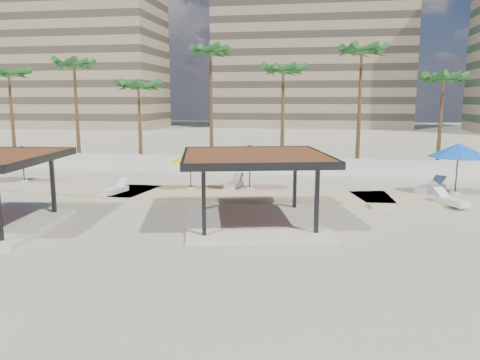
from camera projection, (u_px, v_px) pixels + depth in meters
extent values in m
plane|color=#CCB387|center=(182.00, 226.00, 20.91)|extent=(200.00, 200.00, 0.00)
cube|color=#C6B284|center=(36.00, 186.00, 30.16)|extent=(16.40, 6.19, 0.24)
cube|color=#C6B284|center=(249.00, 195.00, 27.38)|extent=(16.24, 5.11, 0.24)
cube|color=silver|center=(241.00, 164.00, 36.36)|extent=(56.00, 0.30, 1.20)
cube|color=#937F60|center=(73.00, 50.00, 91.30)|extent=(34.00, 16.00, 30.00)
cube|color=#847259|center=(311.00, 57.00, 93.64)|extent=(38.00, 16.00, 28.00)
cube|color=beige|center=(254.00, 221.00, 21.33)|extent=(7.35, 7.35, 0.18)
cube|color=black|center=(204.00, 202.00, 18.64)|extent=(0.20, 0.20, 2.75)
cube|color=black|center=(203.00, 182.00, 23.15)|extent=(0.20, 0.20, 2.75)
cube|color=black|center=(317.00, 200.00, 19.00)|extent=(0.20, 0.20, 2.75)
cube|color=black|center=(295.00, 181.00, 23.51)|extent=(0.20, 0.20, 2.75)
cube|color=brown|center=(255.00, 157.00, 20.82)|extent=(7.57, 7.57, 0.26)
cube|color=black|center=(264.00, 167.00, 17.76)|extent=(6.16, 1.65, 0.31)
cube|color=black|center=(248.00, 149.00, 23.88)|extent=(6.16, 1.65, 0.31)
cube|color=black|center=(184.00, 158.00, 20.57)|extent=(1.65, 6.16, 0.31)
cube|color=black|center=(323.00, 156.00, 21.06)|extent=(1.65, 6.16, 0.31)
cube|color=black|center=(53.00, 184.00, 22.49)|extent=(0.18, 0.18, 2.79)
cube|color=black|center=(13.00, 150.00, 23.18)|extent=(6.39, 0.81, 0.32)
cube|color=black|center=(45.00, 159.00, 19.89)|extent=(0.81, 6.39, 0.32)
cylinder|color=beige|center=(191.00, 188.00, 28.51)|extent=(0.44, 0.44, 0.11)
cylinder|color=#262628|center=(191.00, 172.00, 28.34)|extent=(0.06, 0.06, 2.11)
cone|color=yellow|center=(190.00, 157.00, 28.19)|extent=(2.90, 2.90, 0.62)
cylinder|color=beige|center=(250.00, 188.00, 28.45)|extent=(0.53, 0.53, 0.13)
cylinder|color=#262628|center=(250.00, 169.00, 28.24)|extent=(0.07, 0.07, 2.54)
cone|color=#A41016|center=(250.00, 151.00, 28.05)|extent=(3.47, 3.47, 0.74)
cylinder|color=beige|center=(455.00, 193.00, 27.03)|extent=(0.57, 0.57, 0.14)
cylinder|color=#262628|center=(457.00, 171.00, 26.80)|extent=(0.08, 0.08, 2.75)
cone|color=blue|center=(458.00, 150.00, 26.60)|extent=(3.79, 3.79, 0.80)
cylinder|color=beige|center=(24.00, 181.00, 30.98)|extent=(0.47, 0.47, 0.11)
cylinder|color=#262628|center=(23.00, 165.00, 30.79)|extent=(0.07, 0.07, 2.28)
cone|color=blue|center=(22.00, 150.00, 30.63)|extent=(3.08, 3.08, 0.66)
cube|color=silver|center=(116.00, 191.00, 27.44)|extent=(0.98, 1.87, 0.25)
cube|color=silver|center=(115.00, 188.00, 27.42)|extent=(0.98, 1.87, 0.05)
cube|color=silver|center=(122.00, 182.00, 28.02)|extent=(0.70, 0.72, 0.45)
cube|color=silver|center=(234.00, 185.00, 29.12)|extent=(0.93, 1.99, 0.27)
cube|color=silver|center=(234.00, 183.00, 29.10)|extent=(0.93, 1.99, 0.06)
cube|color=silver|center=(238.00, 177.00, 29.76)|extent=(0.72, 0.74, 0.49)
cube|color=silver|center=(451.00, 202.00, 24.39)|extent=(1.50, 1.95, 0.26)
cube|color=silver|center=(452.00, 199.00, 24.36)|extent=(1.50, 1.95, 0.06)
cube|color=silver|center=(442.00, 192.00, 24.99)|extent=(0.86, 0.87, 0.47)
cube|color=silver|center=(430.00, 189.00, 27.74)|extent=(2.02, 2.11, 0.30)
cube|color=silver|center=(430.00, 186.00, 27.71)|extent=(2.02, 2.11, 0.06)
cube|color=silver|center=(438.00, 180.00, 28.17)|extent=(1.03, 1.03, 0.55)
cone|color=brown|center=(12.00, 117.00, 41.45)|extent=(0.36, 0.36, 8.01)
ellipsoid|color=#1D541F|center=(8.00, 74.00, 40.81)|extent=(3.00, 3.00, 1.80)
cone|color=brown|center=(77.00, 113.00, 40.79)|extent=(0.36, 0.36, 8.79)
ellipsoid|color=#1D541F|center=(74.00, 64.00, 40.08)|extent=(3.00, 3.00, 1.80)
cone|color=brown|center=(140.00, 125.00, 39.39)|extent=(0.36, 0.36, 6.90)
ellipsoid|color=#1D541F|center=(138.00, 86.00, 38.84)|extent=(3.00, 3.00, 1.80)
cone|color=brown|center=(211.00, 108.00, 38.94)|extent=(0.36, 0.36, 9.67)
ellipsoid|color=#1D541F|center=(211.00, 52.00, 38.16)|extent=(3.00, 3.00, 1.80)
cone|color=brown|center=(283.00, 119.00, 37.61)|extent=(0.36, 0.36, 8.08)
ellipsoid|color=#1D541F|center=(283.00, 71.00, 36.96)|extent=(3.00, 3.00, 1.80)
cone|color=brown|center=(359.00, 110.00, 36.70)|extent=(0.36, 0.36, 9.50)
ellipsoid|color=#1D541F|center=(362.00, 51.00, 35.93)|extent=(3.00, 3.00, 1.80)
cone|color=brown|center=(440.00, 125.00, 35.51)|extent=(0.36, 0.36, 7.31)
ellipsoid|color=#1D541F|center=(444.00, 79.00, 34.93)|extent=(3.00, 3.00, 1.80)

